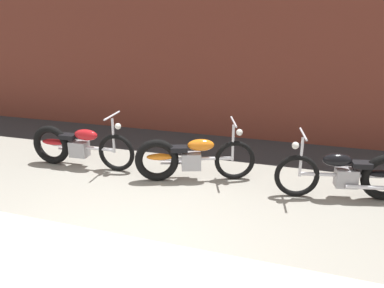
{
  "coord_description": "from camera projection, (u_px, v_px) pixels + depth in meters",
  "views": [
    {
      "loc": [
        2.09,
        -3.68,
        2.86
      ],
      "look_at": [
        0.32,
        2.16,
        0.75
      ],
      "focal_mm": 38.76,
      "sensor_mm": 36.0,
      "label": 1
    }
  ],
  "objects": [
    {
      "name": "motorcycle_black",
      "position": [
        352.0,
        174.0,
        6.21
      ],
      "size": [
        1.99,
        0.68,
        1.03
      ],
      "rotation": [
        0.0,
        0.0,
        3.34
      ],
      "color": "black",
      "rests_on": "ground"
    },
    {
      "name": "motorcycle_orange",
      "position": [
        187.0,
        158.0,
        6.87
      ],
      "size": [
        1.92,
        0.89,
        1.03
      ],
      "rotation": [
        0.0,
        0.0,
        0.34
      ],
      "color": "black",
      "rests_on": "ground"
    },
    {
      "name": "motorcycle_red",
      "position": [
        75.0,
        145.0,
        7.45
      ],
      "size": [
        2.01,
        0.58,
        1.03
      ],
      "rotation": [
        0.0,
        0.0,
        0.02
      ],
      "color": "black",
      "rests_on": "ground"
    },
    {
      "name": "ground_plane",
      "position": [
        112.0,
        260.0,
        4.83
      ],
      "size": [
        80.0,
        80.0,
        0.0
      ],
      "primitive_type": "plane",
      "color": "#2D2D30"
    },
    {
      "name": "brick_building_wall",
      "position": [
        219.0,
        31.0,
        8.8
      ],
      "size": [
        36.0,
        0.5,
        4.52
      ],
      "primitive_type": "cube",
      "color": "brown",
      "rests_on": "ground"
    },
    {
      "name": "sidewalk_slab",
      "position": [
        164.0,
        196.0,
        6.41
      ],
      "size": [
        36.0,
        3.5,
        0.01
      ],
      "primitive_type": "cube",
      "color": "gray",
      "rests_on": "ground"
    }
  ]
}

